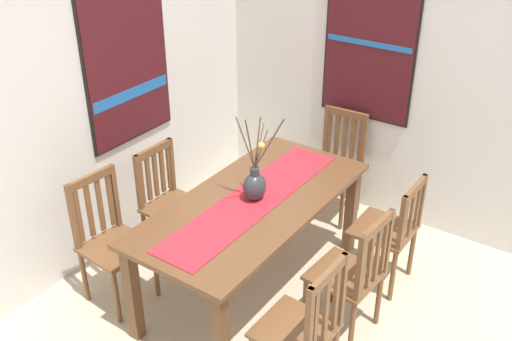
# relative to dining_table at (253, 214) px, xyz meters

# --- Properties ---
(ground_plane) EXTENTS (6.40, 6.40, 0.03)m
(ground_plane) POSITION_rel_dining_table_xyz_m (-0.27, -0.54, -0.67)
(ground_plane) COLOR beige
(wall_back) EXTENTS (6.40, 0.12, 2.70)m
(wall_back) POSITION_rel_dining_table_xyz_m (-0.27, 1.32, 0.69)
(wall_back) COLOR silver
(wall_back) RESTS_ON ground_plane
(wall_side) EXTENTS (0.12, 6.40, 2.70)m
(wall_side) POSITION_rel_dining_table_xyz_m (1.59, -0.54, 0.69)
(wall_side) COLOR silver
(wall_side) RESTS_ON ground_plane
(dining_table) EXTENTS (1.87, 0.88, 0.77)m
(dining_table) POSITION_rel_dining_table_xyz_m (0.00, 0.00, 0.00)
(dining_table) COLOR brown
(dining_table) RESTS_ON ground_plane
(table_runner) EXTENTS (1.72, 0.36, 0.01)m
(table_runner) POSITION_rel_dining_table_xyz_m (0.00, -0.00, 0.12)
(table_runner) COLOR #B7232D
(table_runner) RESTS_ON dining_table
(centerpiece_vase) EXTENTS (0.32, 0.32, 0.69)m
(centerpiece_vase) POSITION_rel_dining_table_xyz_m (0.02, -0.00, 0.23)
(centerpiece_vase) COLOR #333338
(centerpiece_vase) RESTS_ON dining_table
(chair_0) EXTENTS (0.43, 0.43, 0.92)m
(chair_0) POSITION_rel_dining_table_xyz_m (-0.01, 0.79, -0.17)
(chair_0) COLOR brown
(chair_0) RESTS_ON ground_plane
(chair_1) EXTENTS (0.43, 0.43, 0.97)m
(chair_1) POSITION_rel_dining_table_xyz_m (-0.61, -0.78, -0.17)
(chair_1) COLOR brown
(chair_1) RESTS_ON ground_plane
(chair_2) EXTENTS (0.45, 0.45, 0.97)m
(chair_2) POSITION_rel_dining_table_xyz_m (-0.63, 0.79, -0.16)
(chair_2) COLOR brown
(chair_2) RESTS_ON ground_plane
(chair_3) EXTENTS (0.45, 0.45, 0.94)m
(chair_3) POSITION_rel_dining_table_xyz_m (0.00, -0.79, -0.17)
(chair_3) COLOR brown
(chair_3) RESTS_ON ground_plane
(chair_4) EXTENTS (0.42, 0.42, 0.89)m
(chair_4) POSITION_rel_dining_table_xyz_m (0.64, -0.77, -0.19)
(chair_4) COLOR brown
(chair_4) RESTS_ON ground_plane
(chair_5) EXTENTS (0.44, 0.44, 0.94)m
(chair_5) POSITION_rel_dining_table_xyz_m (1.30, 0.01, -0.16)
(chair_5) COLOR brown
(chair_5) RESTS_ON ground_plane
(painting_on_back_wall) EXTENTS (0.83, 0.05, 1.18)m
(painting_on_back_wall) POSITION_rel_dining_table_xyz_m (0.13, 1.25, 0.79)
(painting_on_back_wall) COLOR black
(painting_on_side_wall) EXTENTS (0.05, 0.80, 1.26)m
(painting_on_side_wall) POSITION_rel_dining_table_xyz_m (1.53, -0.09, 0.84)
(painting_on_side_wall) COLOR black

